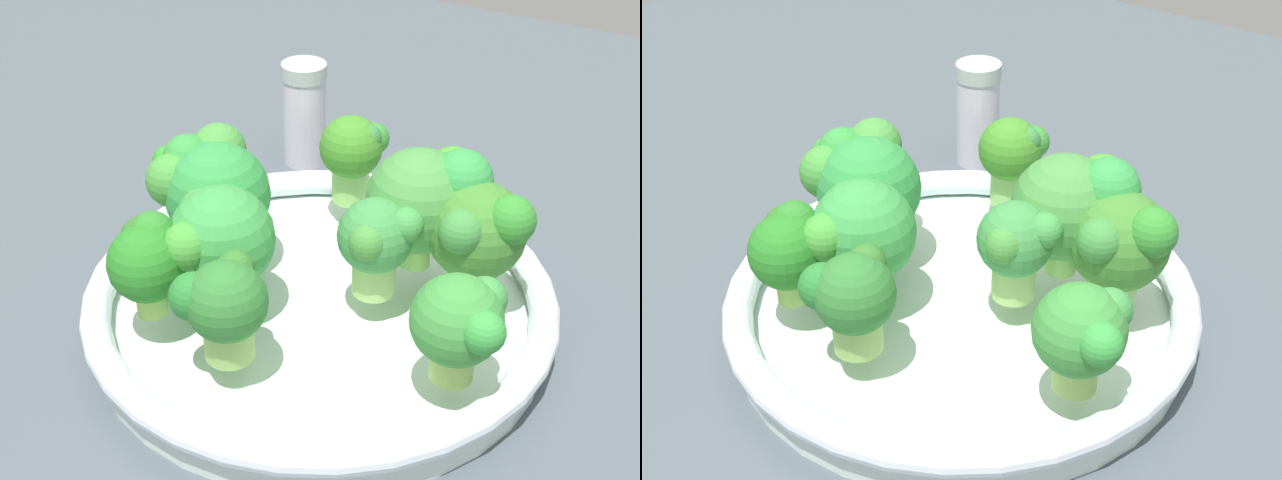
{
  "view_description": "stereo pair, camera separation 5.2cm",
  "coord_description": "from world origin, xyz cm",
  "views": [
    {
      "loc": [
        -33.5,
        -25.2,
        35.32
      ],
      "look_at": [
        3.8,
        -3.14,
        6.33
      ],
      "focal_mm": 49.02,
      "sensor_mm": 36.0,
      "label": 1
    },
    {
      "loc": [
        -30.58,
        -29.51,
        35.32
      ],
      "look_at": [
        3.8,
        -3.14,
        6.33
      ],
      "focal_mm": 49.02,
      "sensor_mm": 36.0,
      "label": 2
    }
  ],
  "objects": [
    {
      "name": "ground_plane",
      "position": [
        0.0,
        0.0,
        -1.25
      ],
      "size": [
        130.0,
        130.0,
        2.5
      ],
      "primitive_type": "cube",
      "color": "#48535A"
    },
    {
      "name": "broccoli_floret_3",
      "position": [
        3.98,
        4.92,
        7.51
      ],
      "size": [
        7.32,
        7.66,
        7.43
      ],
      "color": "#77BC5D",
      "rests_on": "bowl"
    },
    {
      "name": "broccoli_floret_6",
      "position": [
        8.07,
        -11.41,
        7.28
      ],
      "size": [
        6.54,
        6.53,
        6.93
      ],
      "color": "#8AC367",
      "rests_on": "bowl"
    },
    {
      "name": "broccoli_floret_9",
      "position": [
        13.43,
        -0.06,
        7.11
      ],
      "size": [
        4.58,
        4.47,
        6.3
      ],
      "color": "#8ECD69",
      "rests_on": "bowl"
    },
    {
      "name": "broccoli_floret_8",
      "position": [
        8.85,
        -7.87,
        8.31
      ],
      "size": [
        7.36,
        7.4,
        8.07
      ],
      "color": "#97CF68",
      "rests_on": "bowl"
    },
    {
      "name": "bowl",
      "position": [
        3.8,
        -3.14,
        1.7
      ],
      "size": [
        29.27,
        29.27,
        3.33
      ],
      "color": "white",
      "rests_on": "ground_plane"
    },
    {
      "name": "broccoli_floret_0",
      "position": [
        -3.5,
        3.85,
        6.97
      ],
      "size": [
        4.84,
        4.6,
        5.97
      ],
      "color": "#93C656",
      "rests_on": "bowl"
    },
    {
      "name": "broccoli_floret_4",
      "position": [
        4.46,
        -6.57,
        7.07
      ],
      "size": [
        4.82,
        4.99,
        6.26
      ],
      "color": "#96C867",
      "rests_on": "bowl"
    },
    {
      "name": "broccoli_floret_1",
      "position": [
        -0.41,
        1.53,
        7.2
      ],
      "size": [
        6.72,
        6.84,
        6.97
      ],
      "color": "#84BF69",
      "rests_on": "bowl"
    },
    {
      "name": "broccoli_floret_7",
      "position": [
        -4.63,
        -2.13,
        6.81
      ],
      "size": [
        4.81,
        5.12,
        5.95
      ],
      "color": "#83B357",
      "rests_on": "bowl"
    },
    {
      "name": "broccoli_floret_5",
      "position": [
        6.56,
        8.38,
        6.66
      ],
      "size": [
        4.81,
        4.35,
        5.68
      ],
      "color": "#96CF64",
      "rests_on": "bowl"
    },
    {
      "name": "broccoli_floret_2",
      "position": [
        -0.32,
        -13.72,
        7.02
      ],
      "size": [
        5.47,
        5.41,
        6.24
      ],
      "color": "#90BE56",
      "rests_on": "bowl"
    },
    {
      "name": "pepper_shaker",
      "position": [
        21.67,
        8.91,
        4.39
      ],
      "size": [
        3.66,
        3.66,
        8.66
      ],
      "color": "silver",
      "rests_on": "ground_plane"
    }
  ]
}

